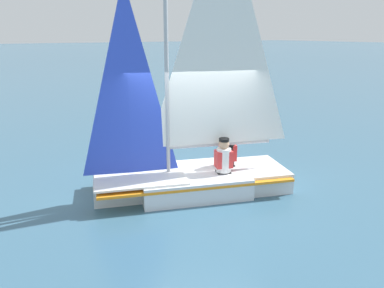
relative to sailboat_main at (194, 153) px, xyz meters
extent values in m
plane|color=#38607A|center=(-0.04, 0.01, -0.83)|extent=(260.00, 260.00, 0.00)
cube|color=silver|center=(-0.04, 0.01, -0.61)|extent=(2.56, 2.16, 0.43)
cube|color=silver|center=(-1.51, 0.51, -0.61)|extent=(1.14, 1.10, 0.43)
cube|color=silver|center=(1.43, -0.49, -0.61)|extent=(1.29, 1.53, 0.43)
cube|color=orange|center=(-0.04, 0.01, -0.48)|extent=(4.19, 2.73, 0.05)
cube|color=silver|center=(-1.07, 0.37, -0.38)|extent=(2.15, 1.92, 0.04)
cylinder|color=#B7B7BC|center=(-0.51, 0.17, 2.22)|extent=(0.08, 0.08, 5.24)
cylinder|color=#B7B7BC|center=(0.53, -0.18, 0.16)|extent=(2.10, 0.77, 0.07)
pyramid|color=white|center=(0.53, -0.18, 2.46)|extent=(1.99, 0.72, 4.53)
pyramid|color=blue|center=(-1.21, 0.41, 1.52)|extent=(1.28, 0.48, 3.63)
cube|color=black|center=(1.92, -0.65, -0.68)|extent=(0.09, 0.05, 0.30)
cube|color=black|center=(0.49, -0.37, -0.60)|extent=(0.34, 0.32, 0.45)
cylinder|color=white|center=(0.49, -0.37, -0.13)|extent=(0.38, 0.38, 0.50)
cube|color=red|center=(0.49, -0.37, -0.10)|extent=(0.41, 0.36, 0.35)
sphere|color=tan|center=(0.49, -0.37, 0.22)|extent=(0.22, 0.22, 0.22)
cylinder|color=black|center=(0.49, -0.37, 0.31)|extent=(0.27, 0.27, 0.06)
cube|color=black|center=(0.82, -0.08, -0.60)|extent=(0.34, 0.32, 0.45)
cylinder|color=black|center=(0.82, -0.08, -0.13)|extent=(0.38, 0.38, 0.50)
cube|color=red|center=(0.82, -0.08, -0.10)|extent=(0.41, 0.36, 0.35)
sphere|color=tan|center=(0.82, -0.08, 0.22)|extent=(0.22, 0.22, 0.22)
cylinder|color=black|center=(0.82, -0.08, 0.31)|extent=(0.27, 0.27, 0.06)
camera|label=1|loc=(-3.95, -6.19, 2.38)|focal=35.00mm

